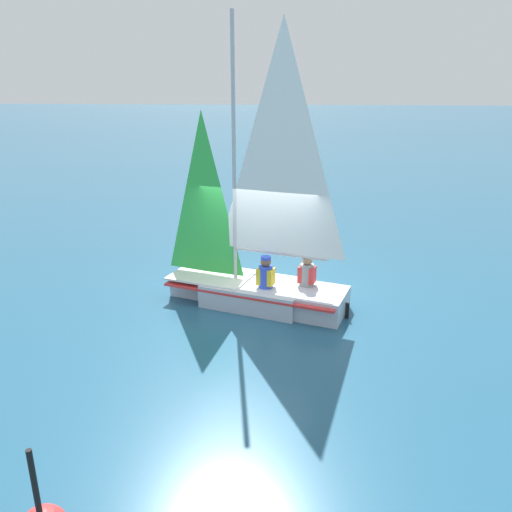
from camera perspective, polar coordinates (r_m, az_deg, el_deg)
ground_plane at (r=10.96m, az=-0.00°, el=-5.38°), size 260.00×260.00×0.00m
sailboat_main at (r=10.62m, az=0.19°, el=-1.11°), size 2.34×4.05×5.86m
sailor_helm at (r=10.47m, az=1.11°, el=-2.83°), size 0.37×0.40×1.16m
sailor_crew at (r=10.63m, az=5.82°, el=-2.60°), size 0.37×0.40×1.16m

